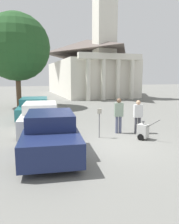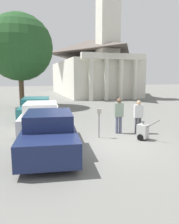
{
  "view_description": "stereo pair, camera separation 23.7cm",
  "coord_description": "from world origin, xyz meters",
  "px_view_note": "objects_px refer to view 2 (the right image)",
  "views": [
    {
      "loc": [
        -3.54,
        -7.89,
        2.77
      ],
      "look_at": [
        -0.25,
        1.87,
        1.1
      ],
      "focal_mm": 35.0,
      "sensor_mm": 36.0,
      "label": 1
    },
    {
      "loc": [
        -3.32,
        -7.96,
        2.77
      ],
      "look_at": [
        -0.25,
        1.87,
        1.1
      ],
      "focal_mm": 35.0,
      "sensor_mm": 36.0,
      "label": 2
    }
  ],
  "objects_px": {
    "parking_meter": "(99,118)",
    "person_supervisor": "(138,115)",
    "parked_car_teal": "(36,108)",
    "person_worker": "(119,113)",
    "parked_car_navy": "(49,132)",
    "parked_car_white": "(41,117)",
    "church": "(92,63)",
    "equipment_cart": "(143,131)"
  },
  "relations": [
    {
      "from": "parked_car_navy",
      "to": "equipment_cart",
      "type": "distance_m",
      "value": 4.12
    },
    {
      "from": "parked_car_teal",
      "to": "equipment_cart",
      "type": "xyz_separation_m",
      "value": [
        4.11,
        -7.03,
        -0.27
      ]
    },
    {
      "from": "parked_car_navy",
      "to": "person_worker",
      "type": "bearing_deg",
      "value": 30.68
    },
    {
      "from": "parked_car_white",
      "to": "church",
      "type": "distance_m",
      "value": 23.67
    },
    {
      "from": "parking_meter",
      "to": "person_supervisor",
      "type": "bearing_deg",
      "value": 4.71
    },
    {
      "from": "parked_car_navy",
      "to": "person_supervisor",
      "type": "height_order",
      "value": "person_supervisor"
    },
    {
      "from": "parking_meter",
      "to": "church",
      "type": "xyz_separation_m",
      "value": [
        7.25,
        23.52,
        3.95
      ]
    },
    {
      "from": "parked_car_white",
      "to": "parking_meter",
      "type": "height_order",
      "value": "parked_car_white"
    },
    {
      "from": "parked_car_teal",
      "to": "equipment_cart",
      "type": "distance_m",
      "value": 8.15
    },
    {
      "from": "parked_car_teal",
      "to": "parking_meter",
      "type": "bearing_deg",
      "value": -60.99
    },
    {
      "from": "parked_car_teal",
      "to": "person_worker",
      "type": "bearing_deg",
      "value": -49.89
    },
    {
      "from": "person_supervisor",
      "to": "church",
      "type": "relative_size",
      "value": 0.07
    },
    {
      "from": "person_worker",
      "to": "equipment_cart",
      "type": "distance_m",
      "value": 1.58
    },
    {
      "from": "parked_car_navy",
      "to": "church",
      "type": "xyz_separation_m",
      "value": [
        9.62,
        24.53,
        4.18
      ]
    },
    {
      "from": "person_supervisor",
      "to": "church",
      "type": "xyz_separation_m",
      "value": [
        5.15,
        23.34,
        3.96
      ]
    },
    {
      "from": "parking_meter",
      "to": "parked_car_white",
      "type": "bearing_deg",
      "value": 135.83
    },
    {
      "from": "parked_car_navy",
      "to": "parked_car_white",
      "type": "relative_size",
      "value": 0.98
    },
    {
      "from": "parked_car_teal",
      "to": "parked_car_navy",
      "type": "bearing_deg",
      "value": -82.02
    },
    {
      "from": "parked_car_navy",
      "to": "parking_meter",
      "type": "distance_m",
      "value": 2.59
    },
    {
      "from": "parking_meter",
      "to": "person_worker",
      "type": "relative_size",
      "value": 0.77
    },
    {
      "from": "parked_car_navy",
      "to": "parking_meter",
      "type": "bearing_deg",
      "value": 31.28
    },
    {
      "from": "parked_car_navy",
      "to": "parking_meter",
      "type": "relative_size",
      "value": 3.94
    },
    {
      "from": "equipment_cart",
      "to": "person_supervisor",
      "type": "bearing_deg",
      "value": 39.69
    },
    {
      "from": "parked_car_teal",
      "to": "person_supervisor",
      "type": "height_order",
      "value": "person_supervisor"
    },
    {
      "from": "parked_car_navy",
      "to": "parking_meter",
      "type": "xyz_separation_m",
      "value": [
        2.37,
        1.02,
        0.23
      ]
    },
    {
      "from": "church",
      "to": "parking_meter",
      "type": "bearing_deg",
      "value": -107.14
    },
    {
      "from": "parked_car_white",
      "to": "person_worker",
      "type": "xyz_separation_m",
      "value": [
        3.57,
        -1.83,
        0.3
      ]
    },
    {
      "from": "parked_car_white",
      "to": "person_supervisor",
      "type": "xyz_separation_m",
      "value": [
        4.47,
        -2.13,
        0.24
      ]
    },
    {
      "from": "parked_car_teal",
      "to": "parking_meter",
      "type": "relative_size",
      "value": 4.09
    },
    {
      "from": "parked_car_navy",
      "to": "parked_car_white",
      "type": "distance_m",
      "value": 3.32
    },
    {
      "from": "parked_car_white",
      "to": "equipment_cart",
      "type": "relative_size",
      "value": 5.43
    },
    {
      "from": "parked_car_white",
      "to": "parking_meter",
      "type": "bearing_deg",
      "value": -36.19
    },
    {
      "from": "parked_car_white",
      "to": "person_worker",
      "type": "relative_size",
      "value": 3.12
    },
    {
      "from": "parked_car_navy",
      "to": "equipment_cart",
      "type": "bearing_deg",
      "value": 9.95
    },
    {
      "from": "parked_car_navy",
      "to": "parked_car_teal",
      "type": "bearing_deg",
      "value": 97.98
    },
    {
      "from": "parked_car_white",
      "to": "parked_car_teal",
      "type": "bearing_deg",
      "value": 97.99
    },
    {
      "from": "person_worker",
      "to": "person_supervisor",
      "type": "xyz_separation_m",
      "value": [
        0.9,
        -0.3,
        -0.06
      ]
    },
    {
      "from": "parked_car_white",
      "to": "person_worker",
      "type": "bearing_deg",
      "value": -19.11
    },
    {
      "from": "equipment_cart",
      "to": "parked_car_white",
      "type": "bearing_deg",
      "value": 110.83
    },
    {
      "from": "parked_car_white",
      "to": "equipment_cart",
      "type": "height_order",
      "value": "parked_car_white"
    },
    {
      "from": "person_worker",
      "to": "person_supervisor",
      "type": "relative_size",
      "value": 1.06
    },
    {
      "from": "parked_car_navy",
      "to": "person_worker",
      "type": "distance_m",
      "value": 3.88
    }
  ]
}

